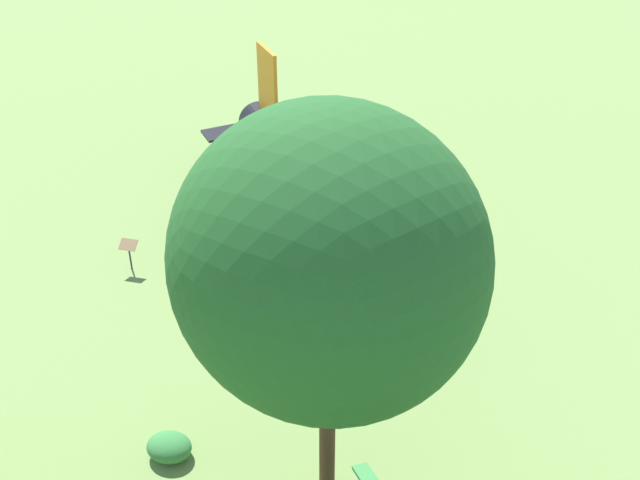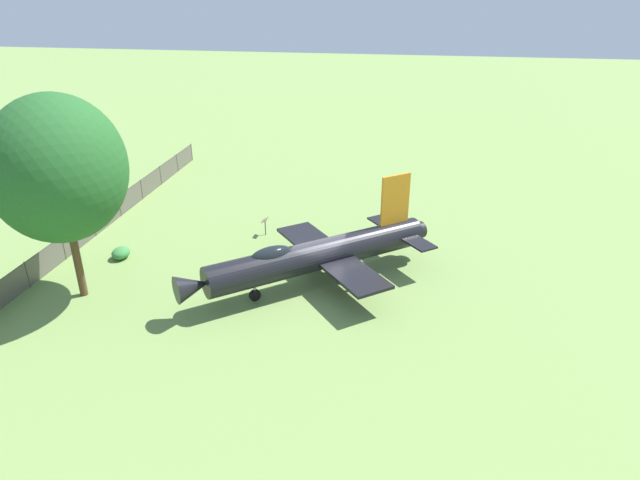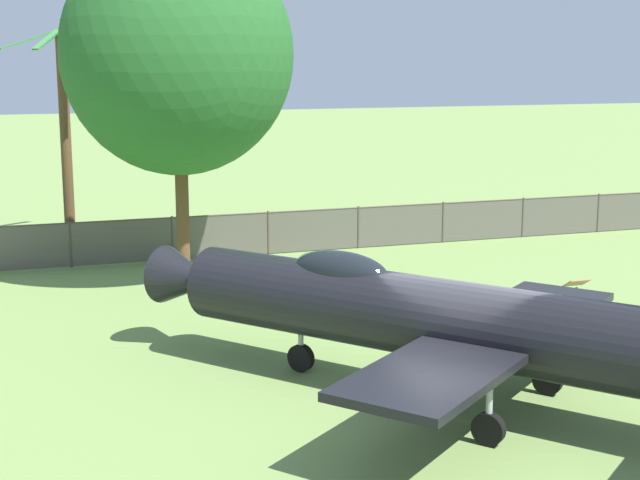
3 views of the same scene
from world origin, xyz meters
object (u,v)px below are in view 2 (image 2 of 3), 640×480
Objects in this scene: shade_tree at (58,169)px; shrub_near_fence at (121,253)px; display_jet at (314,255)px; info_plaque at (265,222)px.

shade_tree reaches higher than shrub_near_fence.
display_jet is 10.95× the size of info_plaque.
shade_tree reaches higher than display_jet.
display_jet is 11.75m from shrub_near_fence.
shade_tree is 12.87m from info_plaque.
shade_tree is 7.67m from shrub_near_fence.
info_plaque is (-8.76, 7.36, -5.90)m from shade_tree.
shrub_near_fence is at bearing -178.47° from shade_tree.
display_jet is at bearing 104.72° from shade_tree.
shade_tree reaches higher than info_plaque.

